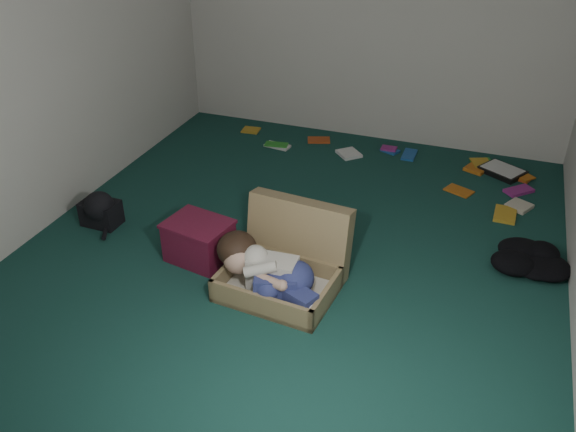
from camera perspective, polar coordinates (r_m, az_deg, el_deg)
The scene contains 11 objects.
floor at distance 4.77m, azimuth 0.62°, elevation -2.72°, with size 4.50×4.50×0.00m, color #164038.
wall_back at distance 6.27m, azimuth 8.01°, elevation 18.38°, with size 4.50×4.50×0.00m, color silver.
wall_front at distance 2.40m, azimuth -17.63°, elevation -4.94°, with size 4.50×4.50×0.00m, color silver.
wall_left at distance 5.18m, azimuth -21.30°, elevation 13.90°, with size 4.50×4.50×0.00m, color silver.
suitcase at distance 4.28m, azimuth -0.12°, elevation -4.38°, with size 0.83×0.81×0.56m.
person at distance 4.14m, azimuth -1.94°, elevation -5.10°, with size 0.82×0.45×0.35m.
maroon_bin at distance 4.58m, azimuth -8.33°, elevation -2.30°, with size 0.52×0.44×0.32m.
backpack at distance 5.21m, azimuth -17.10°, elevation 0.36°, with size 0.37×0.30×0.22m, color black, non-canonical shape.
clothing_pile at distance 4.82m, azimuth 21.42°, elevation -3.74°, with size 0.46×0.37×0.15m, color black, non-canonical shape.
paper_tray at distance 6.16m, azimuth 19.42°, elevation 4.00°, with size 0.47×0.44×0.05m.
book_scatter at distance 6.06m, azimuth 11.79°, elevation 4.56°, with size 3.05×1.18×0.02m.
Camera 1 is at (1.32, -3.73, 2.66)m, focal length 38.00 mm.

